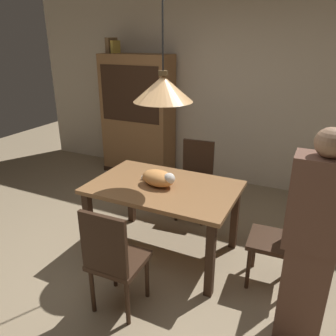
% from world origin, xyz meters
% --- Properties ---
extents(ground, '(10.00, 10.00, 0.00)m').
position_xyz_m(ground, '(0.00, 0.00, 0.00)').
color(ground, '#998466').
extents(back_wall, '(6.40, 0.10, 2.90)m').
position_xyz_m(back_wall, '(0.00, 2.65, 1.45)').
color(back_wall, beige).
rests_on(back_wall, ground).
extents(dining_table, '(1.40, 0.90, 0.75)m').
position_xyz_m(dining_table, '(0.08, 0.51, 0.65)').
color(dining_table, olive).
rests_on(dining_table, ground).
extents(chair_right_side, '(0.42, 0.42, 0.93)m').
position_xyz_m(chair_right_side, '(1.21, 0.52, 0.51)').
color(chair_right_side, '#382316').
rests_on(chair_right_side, ground).
extents(chair_far_back, '(0.43, 0.43, 0.93)m').
position_xyz_m(chair_far_back, '(0.07, 1.39, 0.51)').
color(chair_far_back, '#382316').
rests_on(chair_far_back, ground).
extents(chair_near_front, '(0.41, 0.41, 0.93)m').
position_xyz_m(chair_near_front, '(0.08, -0.37, 0.51)').
color(chair_near_front, '#382316').
rests_on(chair_near_front, ground).
extents(cat_sleeping, '(0.39, 0.27, 0.16)m').
position_xyz_m(cat_sleeping, '(0.04, 0.49, 0.83)').
color(cat_sleeping, '#E59951').
rests_on(cat_sleeping, dining_table).
extents(pendant_lamp, '(0.52, 0.52, 1.30)m').
position_xyz_m(pendant_lamp, '(0.08, 0.51, 1.66)').
color(pendant_lamp, '#E0A86B').
extents(hutch_bookcase, '(1.12, 0.45, 1.85)m').
position_xyz_m(hutch_bookcase, '(-1.26, 2.32, 0.89)').
color(hutch_bookcase, olive).
rests_on(hutch_bookcase, ground).
extents(book_brown_thick, '(0.06, 0.24, 0.22)m').
position_xyz_m(book_brown_thick, '(-1.68, 2.32, 1.96)').
color(book_brown_thick, brown).
rests_on(book_brown_thick, hutch_bookcase).
extents(book_yellow_short, '(0.04, 0.20, 0.18)m').
position_xyz_m(book_yellow_short, '(-1.61, 2.32, 1.94)').
color(book_yellow_short, gold).
rests_on(book_yellow_short, hutch_bookcase).
extents(person_standing, '(0.36, 0.22, 1.59)m').
position_xyz_m(person_standing, '(1.42, -0.02, 0.80)').
color(person_standing, brown).
rests_on(person_standing, ground).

